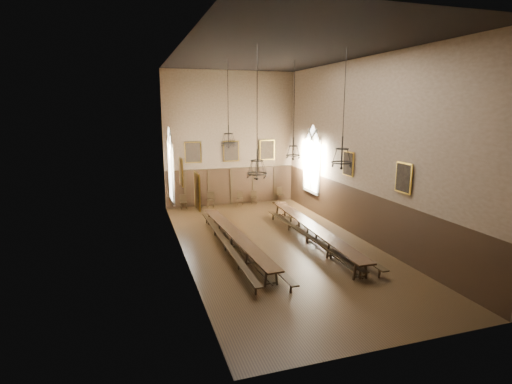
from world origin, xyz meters
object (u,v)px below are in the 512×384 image
chandelier_back_right (293,148)px  chandelier_front_right (342,155)px  chandelier_back_left (229,137)px  chair_1 (198,204)px  table_left (236,241)px  chair_5 (254,200)px  chair_2 (211,202)px  chandelier_front_left (257,165)px  bench_left_inner (248,244)px  chair_7 (280,197)px  table_right (312,233)px  chair_0 (184,205)px  bench_right_inner (308,238)px  chair_4 (240,201)px  bench_right_outer (324,235)px  bench_left_outer (225,245)px

chandelier_back_right → chandelier_front_right: (0.28, -4.64, 0.13)m
chandelier_front_right → chandelier_back_left: bearing=127.0°
chandelier_front_right → chair_1: bearing=112.1°
chandelier_back_left → chandelier_front_right: size_ratio=0.89×
table_left → chair_5: chair_5 is taller
chair_2 → chandelier_front_left: 11.31m
chair_1 → chandelier_front_left: chandelier_front_left is taller
bench_left_inner → chair_1: 8.85m
chair_2 → chair_7: size_ratio=1.02×
table_right → chair_2: chair_2 is taller
chandelier_front_right → bench_left_inner: bearing=149.5°
chandelier_back_left → chair_5: bearing=61.6°
chair_0 → chair_7: size_ratio=0.93×
bench_right_inner → table_right: bearing=37.7°
table_left → chair_2: 8.41m
chair_1 → chair_7: size_ratio=0.88×
bench_right_inner → chandelier_back_left: (-3.26, 2.83, 4.85)m
chair_7 → chair_4: bearing=172.2°
table_right → chair_2: size_ratio=10.23×
chair_2 → chair_0: bearing=-164.7°
chair_0 → chair_2: (1.81, 0.01, 0.03)m
chandelier_front_right → chair_0: bearing=116.6°
chair_5 → chandelier_back_right: 7.58m
table_left → bench_left_inner: table_left is taller
chandelier_back_right → chandelier_back_left: bearing=174.5°
chair_1 → chandelier_back_left: bearing=-76.4°
bench_right_outer → chair_4: chair_4 is taller
bench_right_inner → chair_2: (-3.13, 8.72, 0.03)m
bench_right_outer → chair_4: (-2.05, 8.67, -0.03)m
table_left → chair_2: (0.47, 8.40, -0.06)m
chair_1 → bench_right_inner: bearing=-58.8°
chandelier_front_left → chandelier_front_right: (3.71, -0.29, 0.28)m
bench_right_inner → table_left: bearing=174.9°
chair_1 → chair_4: chair_1 is taller
chandelier_front_left → bench_right_inner: bearing=29.9°
bench_left_outer → bench_right_outer: size_ratio=1.01×
bench_left_outer → chair_4: 9.06m
bench_right_inner → chair_5: (-0.04, 8.79, -0.01)m
bench_left_outer → chair_1: size_ratio=11.53×
chandelier_back_left → chandelier_front_left: 4.75m
bench_right_inner → chair_5: 8.79m
table_left → chair_2: chair_2 is taller
chair_5 → chair_7: (1.99, 0.03, 0.04)m
chandelier_front_left → chair_1: bearing=93.9°
table_left → bench_left_inner: bearing=-35.1°
chair_4 → chandelier_front_right: size_ratio=0.18×
chair_1 → chandelier_front_left: 11.40m
table_right → chair_1: size_ratio=11.86×
bench_left_outer → chair_4: bearing=70.2°
chair_1 → table_left: bearing=-80.6°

